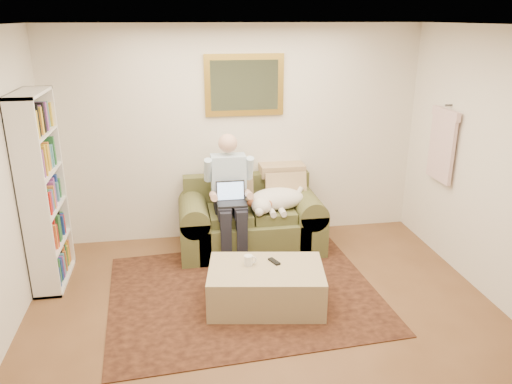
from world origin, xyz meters
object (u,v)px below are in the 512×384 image
object	(u,v)px
seated_man	(231,198)
sleeping_dog	(277,199)
coffee_mug	(248,260)
ottoman	(266,286)
laptop	(231,197)
bookshelf	(43,192)
sofa	(250,225)

from	to	relation	value
seated_man	sleeping_dog	bearing A→B (deg)	7.13
seated_man	coffee_mug	distance (m)	1.08
seated_man	ottoman	distance (m)	1.26
seated_man	coffee_mug	bearing A→B (deg)	-87.42
sleeping_dog	ottoman	xyz separation A→B (m)	(-0.35, -1.20, -0.45)
laptop	bookshelf	xyz separation A→B (m)	(-1.93, -0.22, 0.26)
seated_man	bookshelf	size ratio (longest dim) A/B	0.71
laptop	bookshelf	distance (m)	1.96
laptop	bookshelf	world-z (taller)	bookshelf
sleeping_dog	bookshelf	world-z (taller)	bookshelf
sleeping_dog	coffee_mug	bearing A→B (deg)	-114.52
seated_man	laptop	world-z (taller)	seated_man
seated_man	sleeping_dog	size ratio (longest dim) A/B	2.04
sofa	coffee_mug	size ratio (longest dim) A/B	16.85
sofa	ottoman	distance (m)	1.29
seated_man	bookshelf	bearing A→B (deg)	-171.61
ottoman	coffee_mug	size ratio (longest dim) A/B	10.95
sleeping_dog	ottoman	distance (m)	1.33
sofa	coffee_mug	bearing A→B (deg)	-99.74
ottoman	bookshelf	distance (m)	2.43
coffee_mug	bookshelf	bearing A→B (deg)	159.01
coffee_mug	seated_man	bearing A→B (deg)	92.58
seated_man	ottoman	size ratio (longest dim) A/B	1.29
laptop	coffee_mug	bearing A→B (deg)	-87.25
bookshelf	ottoman	bearing A→B (deg)	-21.71
seated_man	bookshelf	xyz separation A→B (m)	(-1.93, -0.29, 0.29)
seated_man	coffee_mug	size ratio (longest dim) A/B	14.17
laptop	ottoman	world-z (taller)	laptop
ottoman	bookshelf	bearing A→B (deg)	158.29
sofa	bookshelf	xyz separation A→B (m)	(-2.19, -0.44, 0.71)
sofa	coffee_mug	world-z (taller)	sofa
sofa	bookshelf	distance (m)	2.34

